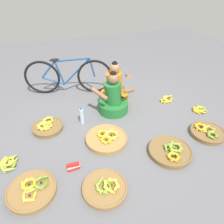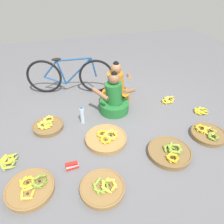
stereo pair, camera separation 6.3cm
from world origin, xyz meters
The scene contains 15 objects.
ground_plane centered at (0.00, 0.00, 0.00)m, with size 10.00×10.00×0.00m, color slate.
vendor_woman_front centered at (0.20, 0.30, 0.24)m, with size 0.75×0.52×0.76m.
vendor_woman_behind centered at (0.34, 0.62, 0.25)m, with size 0.63×0.52×0.79m.
bicycle_leaning centered at (-0.41, 1.21, 0.36)m, with size 1.65×0.53×0.73m.
banana_basket_front_right centered at (0.59, -0.94, 0.05)m, with size 0.59×0.59×0.15m.
banana_basket_near_bicycle centered at (1.34, -0.79, 0.05)m, with size 0.52×0.52×0.14m.
banana_basket_near_vendor centered at (-0.95, 0.15, 0.05)m, with size 0.48×0.48×0.15m.
banana_basket_front_left centered at (-0.16, -0.41, 0.05)m, with size 0.61×0.61×0.16m.
banana_basket_mid_right centered at (-1.23, -0.95, 0.04)m, with size 0.56×0.56×0.14m.
banana_basket_mid_left centered at (-0.43, -1.19, 0.04)m, with size 0.53×0.53×0.14m.
loose_bananas_back_left centered at (1.28, 0.28, 0.03)m, with size 0.31×0.25×0.09m.
loose_bananas_back_center centered at (-1.50, -0.42, 0.03)m, with size 0.26×0.30×0.10m.
loose_bananas_front_center centered at (1.65, -0.22, 0.03)m, with size 0.27×0.23×0.09m.
water_bottle centered at (-0.40, 0.13, 0.14)m, with size 0.07×0.07×0.30m.
packet_carton_stack centered at (-0.72, -0.76, 0.04)m, with size 0.17×0.07×0.09m.
Camera 2 is at (-0.78, -2.61, 2.15)m, focal length 33.55 mm.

